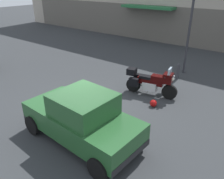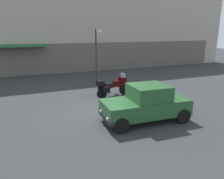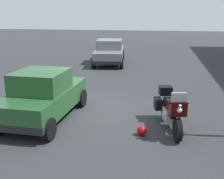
{
  "view_description": "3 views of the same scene",
  "coord_description": "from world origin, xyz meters",
  "px_view_note": "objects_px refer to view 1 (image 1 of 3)",
  "views": [
    {
      "loc": [
        5.46,
        -5.35,
        4.48
      ],
      "look_at": [
        0.88,
        0.6,
        0.87
      ],
      "focal_mm": 36.04,
      "sensor_mm": 36.0,
      "label": 1
    },
    {
      "loc": [
        -3.56,
        -9.17,
        3.89
      ],
      "look_at": [
        0.53,
        0.66,
        1.02
      ],
      "focal_mm": 34.67,
      "sensor_mm": 36.0,
      "label": 2
    },
    {
      "loc": [
        9.55,
        2.19,
        3.49
      ],
      "look_at": [
        0.52,
        0.7,
        0.9
      ],
      "focal_mm": 45.51,
      "sensor_mm": 36.0,
      "label": 3
    }
  ],
  "objects_px": {
    "motorcycle": "(150,82)",
    "bollard_curbside": "(178,71)",
    "car_hatchback_near": "(82,118)",
    "streetlamp_curbside": "(189,26)",
    "helmet": "(153,103)"
  },
  "relations": [
    {
      "from": "motorcycle",
      "to": "bollard_curbside",
      "type": "relative_size",
      "value": 2.72
    },
    {
      "from": "motorcycle",
      "to": "car_hatchback_near",
      "type": "distance_m",
      "value": 4.05
    },
    {
      "from": "motorcycle",
      "to": "streetlamp_curbside",
      "type": "relative_size",
      "value": 0.55
    },
    {
      "from": "car_hatchback_near",
      "to": "streetlamp_curbside",
      "type": "xyz_separation_m",
      "value": [
        0.25,
        7.38,
        1.72
      ]
    },
    {
      "from": "helmet",
      "to": "streetlamp_curbside",
      "type": "xyz_separation_m",
      "value": [
        -0.48,
        4.16,
        2.39
      ]
    },
    {
      "from": "helmet",
      "to": "bollard_curbside",
      "type": "height_order",
      "value": "bollard_curbside"
    },
    {
      "from": "car_hatchback_near",
      "to": "streetlamp_curbside",
      "type": "bearing_deg",
      "value": -89.08
    },
    {
      "from": "helmet",
      "to": "streetlamp_curbside",
      "type": "bearing_deg",
      "value": 96.54
    },
    {
      "from": "streetlamp_curbside",
      "to": "bollard_curbside",
      "type": "height_order",
      "value": "streetlamp_curbside"
    },
    {
      "from": "streetlamp_curbside",
      "to": "motorcycle",
      "type": "bearing_deg",
      "value": -92.59
    },
    {
      "from": "car_hatchback_near",
      "to": "streetlamp_curbside",
      "type": "height_order",
      "value": "streetlamp_curbside"
    },
    {
      "from": "helmet",
      "to": "car_hatchback_near",
      "type": "xyz_separation_m",
      "value": [
        -0.72,
        -3.22,
        0.67
      ]
    },
    {
      "from": "helmet",
      "to": "car_hatchback_near",
      "type": "height_order",
      "value": "car_hatchback_near"
    },
    {
      "from": "motorcycle",
      "to": "bollard_curbside",
      "type": "distance_m",
      "value": 2.47
    },
    {
      "from": "motorcycle",
      "to": "car_hatchback_near",
      "type": "height_order",
      "value": "car_hatchback_near"
    }
  ]
}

